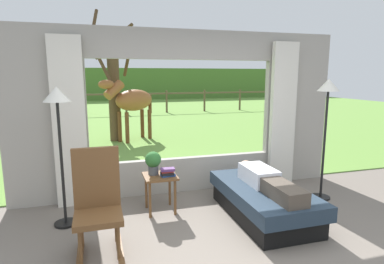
{
  "coord_description": "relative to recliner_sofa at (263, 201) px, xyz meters",
  "views": [
    {
      "loc": [
        -1.29,
        -2.58,
        1.86
      ],
      "look_at": [
        0.0,
        1.8,
        1.05
      ],
      "focal_mm": 29.87,
      "sensor_mm": 36.0,
      "label": 1
    }
  ],
  "objects": [
    {
      "name": "outdoor_pasture_lawn",
      "position": [
        -0.75,
        12.16,
        -0.21
      ],
      "size": [
        36.0,
        21.68,
        0.02
      ],
      "primitive_type": "cube",
      "color": "olive",
      "rests_on": "ground_plane"
    },
    {
      "name": "distant_hill_ridge",
      "position": [
        -0.75,
        22.0,
        0.98
      ],
      "size": [
        36.0,
        2.0,
        2.4
      ],
      "primitive_type": "cube",
      "color": "#4B732F",
      "rests_on": "ground_plane"
    },
    {
      "name": "pasture_fence_line",
      "position": [
        -0.75,
        12.13,
        0.53
      ],
      "size": [
        16.1,
        0.1,
        1.1
      ],
      "color": "brown",
      "rests_on": "outdoor_pasture_lawn"
    },
    {
      "name": "curtain_panel_left",
      "position": [
        -2.44,
        1.12,
        0.98
      ],
      "size": [
        0.44,
        0.1,
        2.4
      ],
      "primitive_type": "cube",
      "color": "silver",
      "rests_on": "ground_plane"
    },
    {
      "name": "book_stack",
      "position": [
        -1.19,
        0.49,
        0.35
      ],
      "size": [
        0.2,
        0.15,
        0.11
      ],
      "color": "#23478C",
      "rests_on": "side_table"
    },
    {
      "name": "potted_plant",
      "position": [
        -1.36,
        0.61,
        0.48
      ],
      "size": [
        0.22,
        0.22,
        0.32
      ],
      "color": "#4C5156",
      "rests_on": "side_table"
    },
    {
      "name": "floor_lamp_right",
      "position": [
        1.17,
        0.33,
        1.25
      ],
      "size": [
        0.32,
        0.32,
        1.82
      ],
      "color": "black",
      "rests_on": "ground_plane"
    },
    {
      "name": "floor_lamp_left",
      "position": [
        -2.51,
        0.49,
        1.18
      ],
      "size": [
        0.32,
        0.32,
        1.73
      ],
      "color": "black",
      "rests_on": "ground_plane"
    },
    {
      "name": "curtain_panel_right",
      "position": [
        0.94,
        1.12,
        0.98
      ],
      "size": [
        0.44,
        0.1,
        2.4
      ],
      "primitive_type": "cube",
      "color": "silver",
      "rests_on": "ground_plane"
    },
    {
      "name": "horse",
      "position": [
        -1.13,
        5.5,
        0.94
      ],
      "size": [
        1.68,
        1.32,
        1.73
      ],
      "rotation": [
        0.0,
        0.0,
        2.17
      ],
      "color": "brown",
      "rests_on": "outdoor_pasture_lawn"
    },
    {
      "name": "reclining_person",
      "position": [
        -0.0,
        -0.05,
        0.3
      ],
      "size": [
        0.34,
        1.43,
        0.22
      ],
      "rotation": [
        0.0,
        0.0,
        0.0
      ],
      "color": "silver",
      "rests_on": "recliner_sofa"
    },
    {
      "name": "back_wall_with_window",
      "position": [
        -0.75,
        1.26,
        1.03
      ],
      "size": [
        5.2,
        0.12,
        2.55
      ],
      "color": "#9E998E",
      "rests_on": "ground_plane"
    },
    {
      "name": "recliner_sofa",
      "position": [
        0.0,
        0.0,
        0.0
      ],
      "size": [
        0.9,
        1.7,
        0.42
      ],
      "rotation": [
        0.0,
        0.0,
        0.0
      ],
      "color": "black",
      "rests_on": "ground_plane"
    },
    {
      "name": "side_table",
      "position": [
        -1.28,
        0.55,
        0.21
      ],
      "size": [
        0.44,
        0.44,
        0.52
      ],
      "color": "brown",
      "rests_on": "ground_plane"
    },
    {
      "name": "rocking_chair",
      "position": [
        -2.1,
        -0.29,
        0.33
      ],
      "size": [
        0.48,
        0.68,
        1.12
      ],
      "rotation": [
        0.0,
        0.0,
        0.01
      ],
      "color": "brown",
      "rests_on": "ground_plane"
    },
    {
      "name": "pasture_tree",
      "position": [
        -1.61,
        5.69,
        1.42
      ],
      "size": [
        1.24,
        1.07,
        3.68
      ],
      "color": "#4C3823",
      "rests_on": "outdoor_pasture_lawn"
    }
  ]
}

